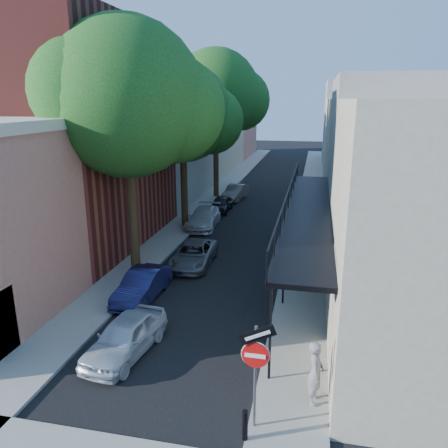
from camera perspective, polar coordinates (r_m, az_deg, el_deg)
The scene contains 18 objects.
ground at distance 12.15m, azimuth -13.39°, elevation -25.65°, with size 160.00×160.00×0.00m, color black.
road_surface at distance 39.14m, azimuth 5.41°, elevation 4.19°, with size 6.00×64.00×0.01m, color black.
sidewalk_left at distance 39.76m, azimuth -0.34°, elevation 4.53°, with size 2.00×64.00×0.12m, color gray.
sidewalk_right at distance 38.89m, azimuth 11.29°, elevation 3.95°, with size 2.00×64.00×0.12m, color gray.
buildings_left at distance 39.38m, azimuth -8.45°, elevation 11.42°, with size 10.10×59.10×12.00m.
buildings_right at distance 38.02m, azimuth 19.28°, elevation 9.77°, with size 9.80×55.00×10.00m.
sign_post at distance 10.89m, azimuth 4.16°, elevation -17.20°, with size 0.89×0.17×2.99m.
bollard at distance 11.45m, azimuth 2.76°, elevation -24.77°, with size 0.14×0.14×0.80m, color black.
oak_near at distance 19.87m, azimuth -11.15°, elevation 15.41°, with size 7.48×6.80×11.42m.
oak_mid at distance 27.42m, azimuth -4.54°, elevation 14.03°, with size 6.60×6.00×10.20m.
oak_far at distance 36.16m, azimuth -0.28°, elevation 16.46°, with size 7.70×7.00×11.90m.
parked_car_a at distance 14.85m, azimuth -12.77°, elevation -14.17°, with size 1.47×3.67×1.25m, color silver.
parked_car_b at distance 18.47m, azimuth -10.60°, elevation -7.86°, with size 1.28×3.66×1.21m, color #161946.
parked_car_c at distance 21.78m, azimuth -3.97°, elevation -3.98°, with size 1.85×4.01×1.11m, color slate.
parked_car_d at distance 28.14m, azimuth -2.67°, elevation 0.84°, with size 1.75×4.30×1.25m, color silver.
parked_car_e at distance 31.99m, azimuth -0.39°, elevation 2.62°, with size 1.35×3.35×1.14m, color black.
parked_car_f at distance 35.94m, azimuth 1.49°, elevation 4.17°, with size 1.28×3.67×1.21m, color #6E645D.
pedestrian at distance 12.45m, azimuth 11.85°, elevation -18.46°, with size 0.65×0.43×1.79m, color slate.
Camera 1 is at (4.30, -8.07, 8.00)m, focal length 35.00 mm.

